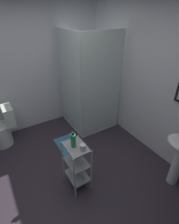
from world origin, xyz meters
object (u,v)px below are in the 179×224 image
Objects in this scene: shower_stall at (88,107)px; rinse_cup at (83,147)px; toilet at (3,130)px; bath_mat at (69,145)px; body_wash_bottle_green at (73,140)px; storage_cart at (77,163)px.

shower_stall is 23.52× the size of rinse_cup.
rinse_cup is at bearing 25.77° from toilet.
rinse_cup is 1.24m from bath_mat.
toilet is 8.94× the size of rinse_cup.
body_wash_bottle_green is (1.24, -0.96, 0.38)m from shower_stall.
body_wash_bottle_green reaches higher than rinse_cup.
body_wash_bottle_green is 2.71× the size of rinse_cup.
body_wash_bottle_green is at bearing -123.43° from storage_cart.
body_wash_bottle_green is at bearing -37.82° from shower_stall.
storage_cart is 1.23× the size of bath_mat.
shower_stall is at bearing 79.84° from toilet.
shower_stall is at bearing 143.25° from storage_cart.
storage_cart is at bearing -16.76° from bath_mat.
shower_stall is 2.70× the size of storage_cart.
storage_cart is 0.98m from bath_mat.
toilet is 1.79m from body_wash_bottle_green.
shower_stall is 1.61m from body_wash_bottle_green.
storage_cart is at bearing 56.57° from body_wash_bottle_green.
storage_cart is at bearing 25.82° from toilet.
body_wash_bottle_green is 0.38× the size of bath_mat.
rinse_cup is at bearing -33.24° from shower_stall.
toilet is at bearing -100.16° from shower_stall.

